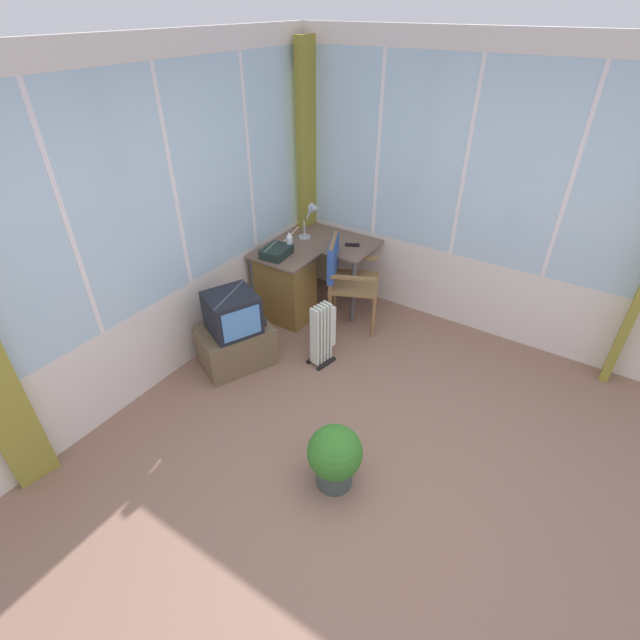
{
  "coord_description": "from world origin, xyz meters",
  "views": [
    {
      "loc": [
        -1.95,
        -0.76,
        2.85
      ],
      "look_at": [
        0.72,
        0.97,
        0.66
      ],
      "focal_mm": 26.22,
      "sensor_mm": 36.0,
      "label": 1
    }
  ],
  "objects_px": {
    "spray_bottle": "(289,242)",
    "tv_on_stand": "(235,334)",
    "desk": "(288,283)",
    "potted_plant": "(335,456)",
    "wooden_armchair": "(343,271)",
    "space_heater": "(323,333)",
    "desk_lamp": "(312,215)",
    "tv_remote": "(352,245)",
    "paper_tray": "(277,252)"
  },
  "relations": [
    {
      "from": "paper_tray",
      "to": "potted_plant",
      "type": "height_order",
      "value": "paper_tray"
    },
    {
      "from": "potted_plant",
      "to": "paper_tray",
      "type": "bearing_deg",
      "value": 47.24
    },
    {
      "from": "spray_bottle",
      "to": "tv_on_stand",
      "type": "relative_size",
      "value": 0.28
    },
    {
      "from": "desk_lamp",
      "to": "wooden_armchair",
      "type": "bearing_deg",
      "value": -118.04
    },
    {
      "from": "space_heater",
      "to": "potted_plant",
      "type": "relative_size",
      "value": 1.25
    },
    {
      "from": "desk_lamp",
      "to": "spray_bottle",
      "type": "bearing_deg",
      "value": -178.8
    },
    {
      "from": "desk",
      "to": "space_heater",
      "type": "height_order",
      "value": "desk"
    },
    {
      "from": "tv_remote",
      "to": "spray_bottle",
      "type": "height_order",
      "value": "spray_bottle"
    },
    {
      "from": "tv_remote",
      "to": "tv_on_stand",
      "type": "height_order",
      "value": "tv_remote"
    },
    {
      "from": "desk",
      "to": "tv_remote",
      "type": "relative_size",
      "value": 7.33
    },
    {
      "from": "tv_remote",
      "to": "space_heater",
      "type": "distance_m",
      "value": 1.11
    },
    {
      "from": "desk",
      "to": "tv_on_stand",
      "type": "distance_m",
      "value": 0.93
    },
    {
      "from": "desk",
      "to": "potted_plant",
      "type": "relative_size",
      "value": 2.18
    },
    {
      "from": "tv_remote",
      "to": "potted_plant",
      "type": "distance_m",
      "value": 2.39
    },
    {
      "from": "spray_bottle",
      "to": "wooden_armchair",
      "type": "height_order",
      "value": "spray_bottle"
    },
    {
      "from": "tv_remote",
      "to": "paper_tray",
      "type": "relative_size",
      "value": 0.5
    },
    {
      "from": "desk_lamp",
      "to": "tv_remote",
      "type": "distance_m",
      "value": 0.53
    },
    {
      "from": "desk",
      "to": "spray_bottle",
      "type": "distance_m",
      "value": 0.45
    },
    {
      "from": "spray_bottle",
      "to": "space_heater",
      "type": "distance_m",
      "value": 1.05
    },
    {
      "from": "tv_remote",
      "to": "desk",
      "type": "bearing_deg",
      "value": 110.47
    },
    {
      "from": "desk_lamp",
      "to": "spray_bottle",
      "type": "distance_m",
      "value": 0.45
    },
    {
      "from": "desk_lamp",
      "to": "wooden_armchair",
      "type": "height_order",
      "value": "desk_lamp"
    },
    {
      "from": "spray_bottle",
      "to": "tv_on_stand",
      "type": "xyz_separation_m",
      "value": [
        -0.99,
        -0.09,
        -0.5
      ]
    },
    {
      "from": "paper_tray",
      "to": "space_heater",
      "type": "height_order",
      "value": "paper_tray"
    },
    {
      "from": "wooden_armchair",
      "to": "space_heater",
      "type": "distance_m",
      "value": 0.74
    },
    {
      "from": "tv_remote",
      "to": "potted_plant",
      "type": "height_order",
      "value": "tv_remote"
    },
    {
      "from": "desk_lamp",
      "to": "paper_tray",
      "type": "relative_size",
      "value": 1.24
    },
    {
      "from": "desk_lamp",
      "to": "tv_on_stand",
      "type": "relative_size",
      "value": 0.49
    },
    {
      "from": "desk",
      "to": "wooden_armchair",
      "type": "distance_m",
      "value": 0.61
    },
    {
      "from": "desk_lamp",
      "to": "wooden_armchair",
      "type": "distance_m",
      "value": 0.73
    },
    {
      "from": "desk",
      "to": "wooden_armchair",
      "type": "bearing_deg",
      "value": -70.62
    },
    {
      "from": "wooden_armchair",
      "to": "space_heater",
      "type": "height_order",
      "value": "wooden_armchair"
    },
    {
      "from": "tv_on_stand",
      "to": "desk",
      "type": "bearing_deg",
      "value": 4.96
    },
    {
      "from": "desk",
      "to": "spray_bottle",
      "type": "xyz_separation_m",
      "value": [
        0.06,
        0.01,
        0.44
      ]
    },
    {
      "from": "paper_tray",
      "to": "tv_on_stand",
      "type": "bearing_deg",
      "value": -170.57
    },
    {
      "from": "spray_bottle",
      "to": "desk_lamp",
      "type": "bearing_deg",
      "value": 1.2
    },
    {
      "from": "space_heater",
      "to": "wooden_armchair",
      "type": "bearing_deg",
      "value": 16.43
    },
    {
      "from": "spray_bottle",
      "to": "tv_remote",
      "type": "bearing_deg",
      "value": -45.54
    },
    {
      "from": "desk_lamp",
      "to": "space_heater",
      "type": "bearing_deg",
      "value": -141.73
    },
    {
      "from": "tv_on_stand",
      "to": "space_heater",
      "type": "xyz_separation_m",
      "value": [
        0.46,
        -0.66,
        -0.01
      ]
    },
    {
      "from": "spray_bottle",
      "to": "paper_tray",
      "type": "distance_m",
      "value": 0.17
    },
    {
      "from": "desk_lamp",
      "to": "tv_on_stand",
      "type": "bearing_deg",
      "value": -176.07
    },
    {
      "from": "paper_tray",
      "to": "wooden_armchair",
      "type": "xyz_separation_m",
      "value": [
        0.28,
        -0.6,
        -0.17
      ]
    },
    {
      "from": "paper_tray",
      "to": "space_heater",
      "type": "bearing_deg",
      "value": -115.21
    },
    {
      "from": "spray_bottle",
      "to": "potted_plant",
      "type": "distance_m",
      "value": 2.31
    },
    {
      "from": "paper_tray",
      "to": "potted_plant",
      "type": "relative_size",
      "value": 0.6
    },
    {
      "from": "desk_lamp",
      "to": "tv_on_stand",
      "type": "distance_m",
      "value": 1.56
    },
    {
      "from": "spray_bottle",
      "to": "potted_plant",
      "type": "xyz_separation_m",
      "value": [
        -1.63,
        -1.54,
        -0.56
      ]
    },
    {
      "from": "spray_bottle",
      "to": "potted_plant",
      "type": "bearing_deg",
      "value": -136.5
    },
    {
      "from": "desk",
      "to": "potted_plant",
      "type": "bearing_deg",
      "value": -135.55
    }
  ]
}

